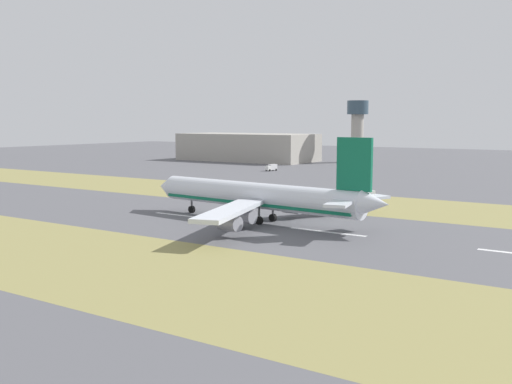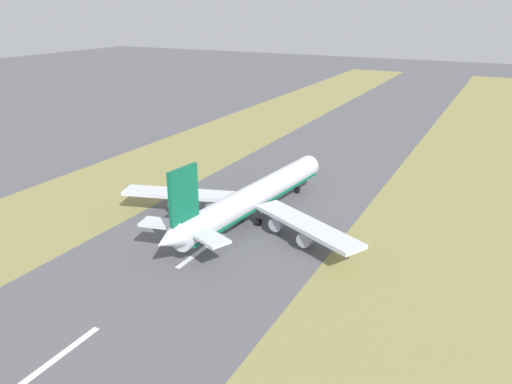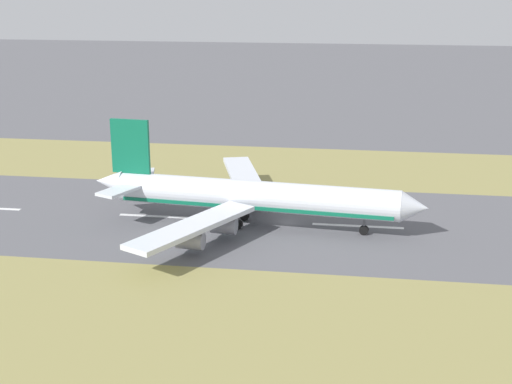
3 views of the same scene
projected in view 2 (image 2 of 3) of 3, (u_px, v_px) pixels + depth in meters
ground_plane at (257, 209)px, 128.23m from camera, size 800.00×800.00×0.00m
grass_median_west at (122, 182)px, 147.52m from camera, size 40.00×600.00×0.01m
grass_median_east at (440, 245)px, 108.95m from camera, size 40.00×600.00×0.01m
centreline_dash_near at (53, 361)px, 73.36m from camera, size 1.20×18.00×0.01m
centreline_dash_mid at (202, 250)px, 106.65m from camera, size 1.20×18.00×0.01m
centreline_dash_far at (280, 191)px, 139.93m from camera, size 1.20×18.00×0.01m
airplane_main_jet at (252, 198)px, 118.49m from camera, size 63.85×67.22×20.20m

